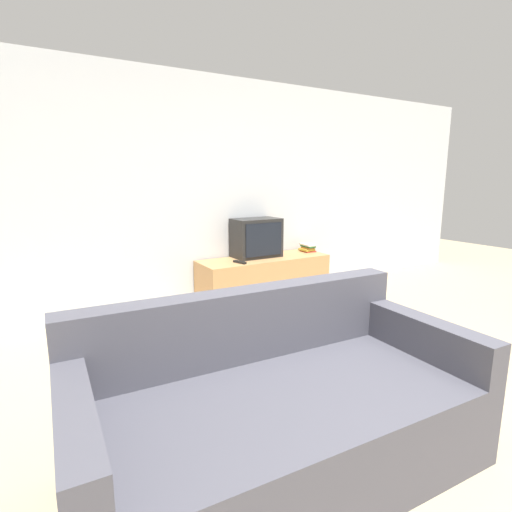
{
  "coord_description": "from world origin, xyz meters",
  "views": [
    {
      "loc": [
        -1.79,
        -1.27,
        1.47
      ],
      "look_at": [
        0.24,
        2.14,
        0.69
      ],
      "focal_mm": 28.0,
      "sensor_mm": 36.0,
      "label": 1
    }
  ],
  "objects_px": {
    "couch": "(279,414)",
    "remote_on_stand": "(240,262)",
    "television": "(256,238)",
    "book_stack": "(308,248)",
    "tv_stand": "(264,279)"
  },
  "relations": [
    {
      "from": "television",
      "to": "couch",
      "type": "height_order",
      "value": "television"
    },
    {
      "from": "television",
      "to": "couch",
      "type": "xyz_separation_m",
      "value": [
        -1.39,
        -2.56,
        -0.47
      ]
    },
    {
      "from": "tv_stand",
      "to": "couch",
      "type": "distance_m",
      "value": 2.86
    },
    {
      "from": "couch",
      "to": "remote_on_stand",
      "type": "distance_m",
      "value": 2.57
    },
    {
      "from": "couch",
      "to": "book_stack",
      "type": "bearing_deg",
      "value": 52.35
    },
    {
      "from": "tv_stand",
      "to": "book_stack",
      "type": "bearing_deg",
      "value": 4.29
    },
    {
      "from": "book_stack",
      "to": "remote_on_stand",
      "type": "distance_m",
      "value": 1.12
    },
    {
      "from": "tv_stand",
      "to": "couch",
      "type": "xyz_separation_m",
      "value": [
        -1.45,
        -2.47,
        0.02
      ]
    },
    {
      "from": "television",
      "to": "remote_on_stand",
      "type": "bearing_deg",
      "value": -147.6
    },
    {
      "from": "television",
      "to": "remote_on_stand",
      "type": "xyz_separation_m",
      "value": [
        -0.35,
        -0.22,
        -0.22
      ]
    },
    {
      "from": "tv_stand",
      "to": "couch",
      "type": "height_order",
      "value": "couch"
    },
    {
      "from": "tv_stand",
      "to": "book_stack",
      "type": "relative_size",
      "value": 7.07
    },
    {
      "from": "television",
      "to": "book_stack",
      "type": "relative_size",
      "value": 2.49
    },
    {
      "from": "television",
      "to": "couch",
      "type": "bearing_deg",
      "value": -118.57
    },
    {
      "from": "book_stack",
      "to": "remote_on_stand",
      "type": "xyz_separation_m",
      "value": [
        -1.1,
        -0.18,
        -0.04
      ]
    }
  ]
}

